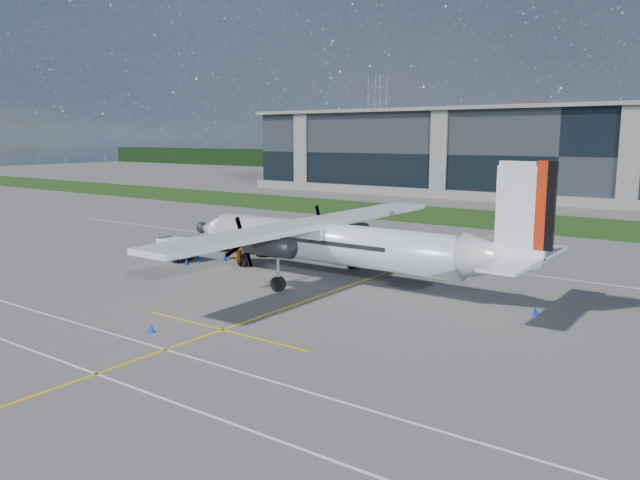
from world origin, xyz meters
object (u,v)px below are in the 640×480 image
object	(u,v)px
safety_cone_nose_stbd	(225,258)
fuel_tanker_truck	(244,237)
safety_cone_stbdwing	(416,247)
baggage_tug	(175,249)
safety_cone_fwd	(198,257)
turboprop_aircraft	(343,221)
safety_cone_portwing	(151,328)
safety_cone_nose_port	(187,261)
ground_crew_person	(239,255)
safety_cone_tail	(535,311)
pylon_west	(377,123)

from	to	relation	value
safety_cone_nose_stbd	fuel_tanker_truck	bearing A→B (deg)	109.65
safety_cone_stbdwing	safety_cone_nose_stbd	bearing A→B (deg)	-127.00
baggage_tug	safety_cone_fwd	world-z (taller)	baggage_tug
turboprop_aircraft	baggage_tug	xyz separation A→B (m)	(-16.41, -1.41, -3.65)
turboprop_aircraft	safety_cone_portwing	world-z (taller)	turboprop_aircraft
safety_cone_nose_stbd	safety_cone_nose_port	bearing A→B (deg)	-114.79
ground_crew_person	safety_cone_portwing	size ratio (longest dim) A/B	3.98
baggage_tug	safety_cone_tail	size ratio (longest dim) A/B	6.34
ground_crew_person	safety_cone_fwd	xyz separation A→B (m)	(-5.02, 0.21, -0.75)
safety_cone_portwing	safety_cone_tail	size ratio (longest dim) A/B	1.00
baggage_tug	safety_cone_nose_stbd	bearing A→B (deg)	34.76
fuel_tanker_truck	baggage_tug	distance (m)	6.73
fuel_tanker_truck	safety_cone_nose_port	distance (m)	7.13
safety_cone_portwing	safety_cone_nose_stbd	size ratio (longest dim) A/B	1.00
safety_cone_nose_port	turboprop_aircraft	bearing A→B (deg)	8.20
fuel_tanker_truck	safety_cone_stbdwing	xyz separation A→B (m)	(12.31, 10.49, -1.13)
ground_crew_person	safety_cone_portwing	distance (m)	17.57
safety_cone_nose_stbd	ground_crew_person	bearing A→B (deg)	-23.81
turboprop_aircraft	safety_cone_nose_stbd	world-z (taller)	turboprop_aircraft
safety_cone_stbdwing	safety_cone_portwing	xyz separation A→B (m)	(0.04, -31.27, 0.00)
baggage_tug	safety_cone_portwing	distance (m)	20.39
safety_cone_fwd	safety_cone_portwing	distance (m)	20.53
pylon_west	safety_cone_portwing	size ratio (longest dim) A/B	60.00
pylon_west	safety_cone_fwd	xyz separation A→B (m)	(67.01, -142.78, -14.75)
safety_cone_stbdwing	safety_cone_tail	distance (m)	22.36
safety_cone_portwing	safety_cone_nose_port	size ratio (longest dim) A/B	1.00
safety_cone_stbdwing	ground_crew_person	bearing A→B (deg)	-117.23
safety_cone_nose_stbd	turboprop_aircraft	bearing A→B (deg)	-4.50
safety_cone_portwing	safety_cone_tail	xyz separation A→B (m)	(15.99, 15.67, 0.00)
ground_crew_person	safety_cone_nose_stbd	bearing A→B (deg)	69.26
pylon_west	safety_cone_fwd	distance (m)	158.41
safety_cone_stbdwing	safety_cone_nose_port	size ratio (longest dim) A/B	1.00
pylon_west	fuel_tanker_truck	world-z (taller)	pylon_west
baggage_tug	safety_cone_tail	xyz separation A→B (m)	(30.42, 1.28, -0.70)
safety_cone_tail	safety_cone_stbdwing	bearing A→B (deg)	135.77
safety_cone_tail	safety_cone_fwd	bearing A→B (deg)	179.79
turboprop_aircraft	safety_cone_nose_stbd	bearing A→B (deg)	175.50
baggage_tug	safety_cone_nose_stbd	distance (m)	4.32
safety_cone_stbdwing	turboprop_aircraft	bearing A→B (deg)	-82.58
fuel_tanker_truck	safety_cone_nose_port	world-z (taller)	fuel_tanker_truck
safety_cone_portwing	safety_cone_tail	bearing A→B (deg)	44.42
baggage_tug	safety_cone_fwd	bearing A→B (deg)	47.11
safety_cone_fwd	safety_cone_tail	bearing A→B (deg)	-0.21
turboprop_aircraft	safety_cone_tail	bearing A→B (deg)	-0.54
ground_crew_person	safety_cone_stbdwing	distance (m)	17.67
pylon_west	safety_cone_stbdwing	bearing A→B (deg)	-57.82
safety_cone_nose_stbd	baggage_tug	bearing A→B (deg)	-145.24
safety_cone_fwd	turboprop_aircraft	bearing A→B (deg)	0.08
pylon_west	safety_cone_portwing	world-z (taller)	pylon_west
fuel_tanker_truck	safety_cone_nose_stbd	size ratio (longest dim) A/B	14.76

